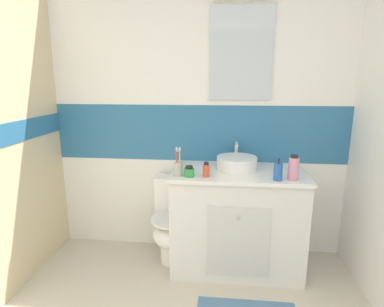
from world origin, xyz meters
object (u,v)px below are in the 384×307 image
Objects in this scene: mouthwash_bottle at (293,168)px; soap_dispenser at (278,172)px; sink_basin at (237,163)px; toothbrush_cup at (178,168)px; hair_gel_jar at (189,172)px; lotion_bottle_short at (206,170)px; toilet at (174,223)px.

soap_dispenser is at bearing -169.40° from mouthwash_bottle.
sink_basin is 1.67× the size of toothbrush_cup.
toothbrush_cup is 1.18× the size of mouthwash_bottle.
hair_gel_jar is at bearing -5.41° from toothbrush_cup.
hair_gel_jar is at bearing -177.84° from lotion_bottle_short.
soap_dispenser is at bearing -41.17° from sink_basin.
lotion_bottle_short is at bearing 2.16° from hair_gel_jar.
soap_dispenser is at bearing -2.29° from hair_gel_jar.
soap_dispenser is at bearing -3.39° from lotion_bottle_short.
lotion_bottle_short is (0.29, -0.23, 0.56)m from toilet.
mouthwash_bottle is at bearing -0.89° from toothbrush_cup.
mouthwash_bottle is at bearing 10.60° from soap_dispenser.
hair_gel_jar is at bearing 179.61° from mouthwash_bottle.
hair_gel_jar is (0.16, -0.24, 0.54)m from toilet.
soap_dispenser is 0.66m from hair_gel_jar.
hair_gel_jar is (0.08, -0.01, -0.02)m from toothbrush_cup.
toothbrush_cup is 2.70× the size of hair_gel_jar.
mouthwash_bottle reaches higher than soap_dispenser.
lotion_bottle_short is 0.61× the size of mouthwash_bottle.
soap_dispenser is (0.74, -0.03, 0.00)m from toothbrush_cup.
hair_gel_jar is (-0.37, -0.23, -0.02)m from sink_basin.
mouthwash_bottle reaches higher than hair_gel_jar.
sink_basin is 1.97× the size of mouthwash_bottle.
sink_basin is 0.38m from soap_dispenser.
toilet is 0.61m from hair_gel_jar.
lotion_bottle_short reaches higher than toilet.
toothbrush_cup is at bearing -71.41° from toilet.
toilet is at bearing 141.54° from lotion_bottle_short.
sink_basin reaches higher than toilet.
mouthwash_bottle is 0.77m from hair_gel_jar.
lotion_bottle_short is (-0.24, -0.22, -0.01)m from sink_basin.
toothbrush_cup is 1.33× the size of soap_dispenser.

